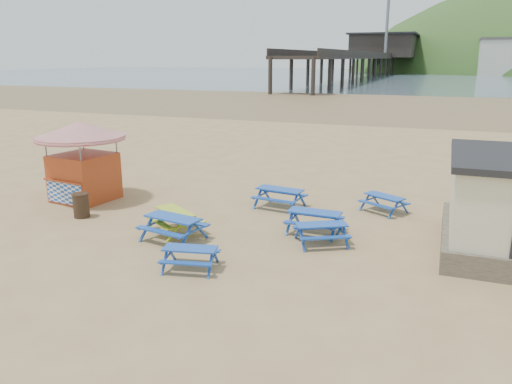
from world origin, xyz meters
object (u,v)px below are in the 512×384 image
at_px(picnic_table_blue_b, 384,204).
at_px(ice_cream_kiosk, 82,151).
at_px(picnic_table_blue_a, 280,198).
at_px(litter_bin, 81,205).
at_px(picnic_table_yellow, 175,221).

relative_size(picnic_table_blue_b, ice_cream_kiosk, 0.48).
distance_m(picnic_table_blue_a, litter_bin, 7.89).
bearing_deg(litter_bin, picnic_table_blue_b, 24.15).
relative_size(picnic_table_blue_b, picnic_table_yellow, 0.86).
distance_m(picnic_table_blue_a, picnic_table_yellow, 4.88).
bearing_deg(picnic_table_blue_a, picnic_table_yellow, -113.49).
relative_size(picnic_table_yellow, litter_bin, 2.50).
distance_m(ice_cream_kiosk, litter_bin, 3.06).
bearing_deg(ice_cream_kiosk, picnic_table_yellow, -13.76).
bearing_deg(litter_bin, picnic_table_blue_a, 30.42).
distance_m(picnic_table_yellow, ice_cream_kiosk, 6.43).
distance_m(picnic_table_blue_b, litter_bin, 11.97).
height_order(picnic_table_yellow, ice_cream_kiosk, ice_cream_kiosk).
relative_size(picnic_table_blue_a, ice_cream_kiosk, 0.49).
bearing_deg(picnic_table_blue_a, ice_cream_kiosk, -159.14).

